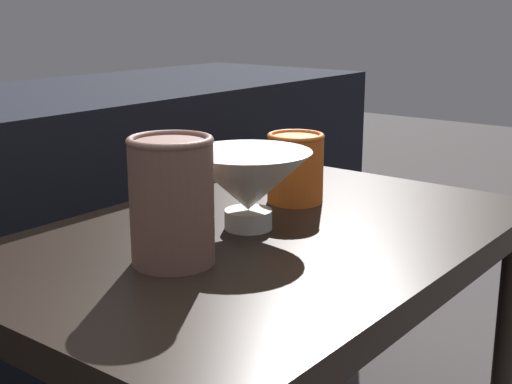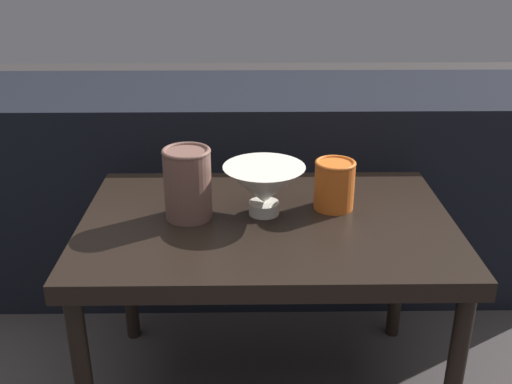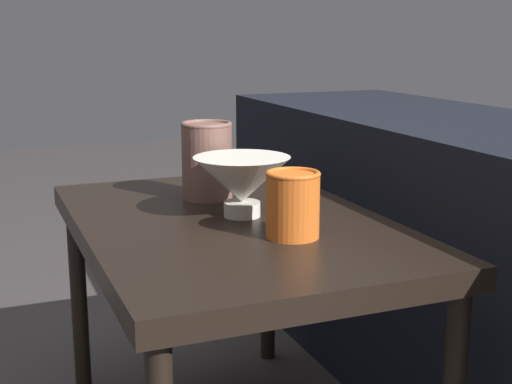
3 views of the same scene
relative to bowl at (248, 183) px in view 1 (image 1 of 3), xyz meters
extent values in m
cube|color=black|center=(0.01, -0.03, -0.09)|extent=(0.80, 0.53, 0.04)
cylinder|color=black|center=(0.37, -0.26, -0.32)|extent=(0.04, 0.04, 0.44)
cylinder|color=black|center=(0.37, 0.20, -0.32)|extent=(0.04, 0.04, 0.44)
cube|color=black|center=(0.01, 0.56, -0.23)|extent=(1.73, 0.50, 0.62)
cylinder|color=silver|center=(0.00, 0.00, -0.05)|extent=(0.07, 0.07, 0.03)
cone|color=silver|center=(0.00, 0.00, 0.00)|extent=(0.18, 0.18, 0.08)
cylinder|color=brown|center=(-0.16, -0.01, 0.01)|extent=(0.10, 0.10, 0.15)
torus|color=brown|center=(-0.16, -0.01, 0.08)|extent=(0.10, 0.10, 0.01)
cylinder|color=orange|center=(0.16, 0.03, -0.01)|extent=(0.09, 0.09, 0.11)
torus|color=orange|center=(0.16, 0.03, 0.04)|extent=(0.09, 0.09, 0.01)
camera|label=1|loc=(-0.75, -0.59, 0.24)|focal=50.00mm
camera|label=2|loc=(-0.03, -1.18, 0.50)|focal=42.00mm
camera|label=3|loc=(1.18, -0.45, 0.27)|focal=50.00mm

